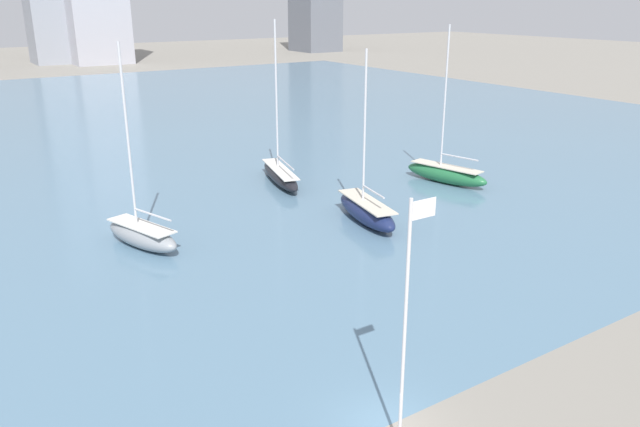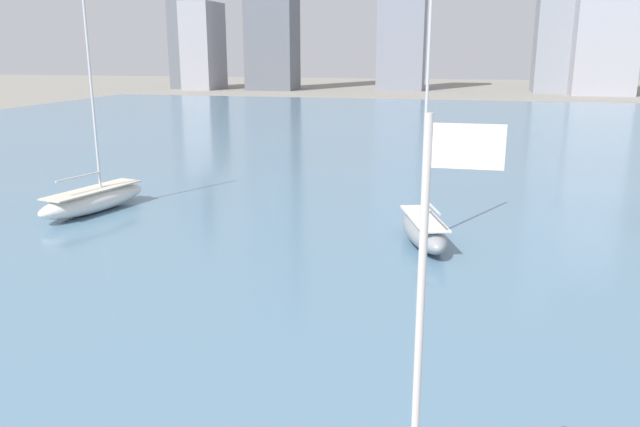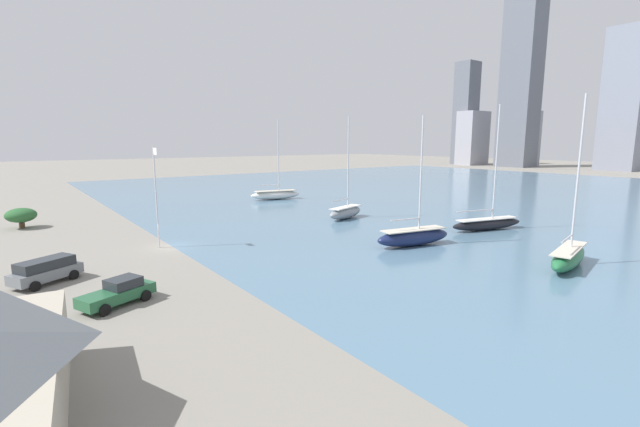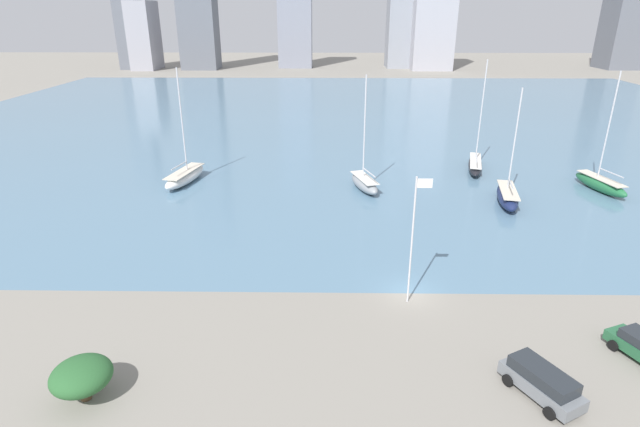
% 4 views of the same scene
% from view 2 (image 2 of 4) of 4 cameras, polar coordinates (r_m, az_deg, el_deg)
% --- Properties ---
extents(harbor_water, '(180.00, 140.00, 0.00)m').
position_cam_2_polar(harbor_water, '(81.77, 13.20, 6.37)').
color(harbor_water, slate).
rests_on(harbor_water, ground_plane).
extents(flag_pole, '(1.24, 0.14, 10.40)m').
position_cam_2_polar(flag_pole, '(11.30, 9.18, -15.53)').
color(flag_pole, silver).
rests_on(flag_pole, ground_plane).
extents(sailboat_white, '(4.52, 9.89, 14.88)m').
position_cam_2_polar(sailboat_white, '(47.79, -19.96, 1.27)').
color(sailboat_white, white).
rests_on(sailboat_white, harbor_water).
extents(sailboat_gray, '(4.19, 7.69, 14.35)m').
position_cam_2_polar(sailboat_gray, '(37.80, 9.44, -1.37)').
color(sailboat_gray, gray).
rests_on(sailboat_gray, harbor_water).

